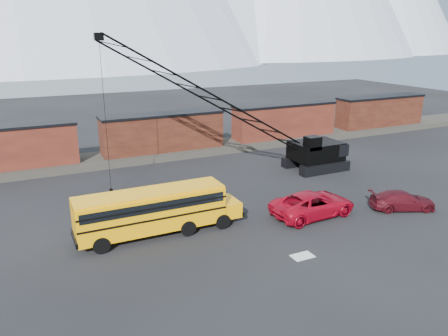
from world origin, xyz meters
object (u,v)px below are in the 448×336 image
(red_pickup, at_px, (313,204))
(crawler_crane, at_px, (223,105))
(maroon_suv, at_px, (402,200))
(school_bus, at_px, (156,210))

(red_pickup, distance_m, crawler_crane, 12.37)
(red_pickup, height_order, maroon_suv, red_pickup)
(red_pickup, relative_size, maroon_suv, 1.34)
(maroon_suv, height_order, crawler_crane, crawler_crane)
(maroon_suv, relative_size, crawler_crane, 0.21)
(crawler_crane, bearing_deg, red_pickup, -76.34)
(school_bus, distance_m, crawler_crane, 13.48)
(school_bus, xyz_separation_m, red_pickup, (11.61, -2.00, -0.87))
(maroon_suv, bearing_deg, school_bus, 100.69)
(school_bus, xyz_separation_m, maroon_suv, (18.71, -4.00, -1.07))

